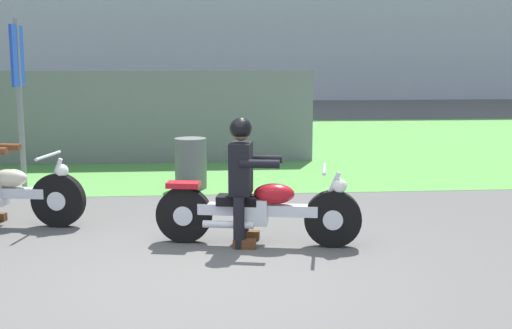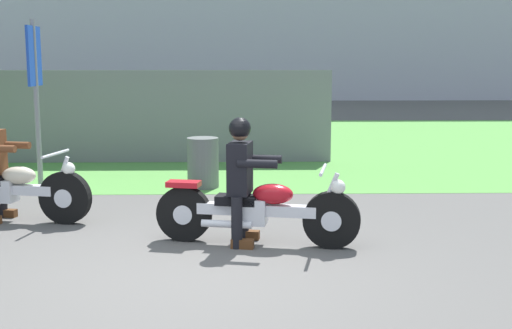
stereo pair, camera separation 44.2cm
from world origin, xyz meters
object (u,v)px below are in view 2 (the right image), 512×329
object	(u,v)px
motorcycle_lead	(257,210)
trash_can	(203,163)
rider_lead	(242,171)
sign_banner	(35,78)
motorcycle_follow	(7,190)

from	to	relation	value
motorcycle_lead	trash_can	xyz separation A→B (m)	(-0.77, 3.24, 0.01)
rider_lead	sign_banner	xyz separation A→B (m)	(-3.15, 3.16, 0.92)
motorcycle_lead	sign_banner	bearing A→B (deg)	147.47
trash_can	motorcycle_follow	bearing A→B (deg)	-137.52
motorcycle_lead	rider_lead	bearing A→B (deg)	179.14
rider_lead	sign_banner	bearing A→B (deg)	146.32
rider_lead	trash_can	bearing A→B (deg)	112.18
trash_can	rider_lead	bearing A→B (deg)	-79.25
motorcycle_follow	trash_can	xyz separation A→B (m)	(2.31, 2.12, -0.00)
rider_lead	motorcycle_follow	size ratio (longest dim) A/B	0.63
rider_lead	motorcycle_follow	bearing A→B (deg)	171.07
rider_lead	motorcycle_follow	world-z (taller)	rider_lead
motorcycle_lead	motorcycle_follow	bearing A→B (deg)	171.49
motorcycle_lead	rider_lead	world-z (taller)	rider_lead
sign_banner	trash_can	bearing A→B (deg)	0.99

